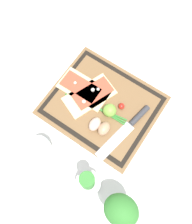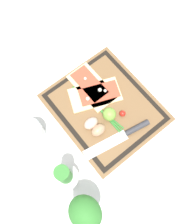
{
  "view_description": "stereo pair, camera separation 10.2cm",
  "coord_description": "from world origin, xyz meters",
  "px_view_note": "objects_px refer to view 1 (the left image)",
  "views": [
    {
      "loc": [
        -0.19,
        0.33,
        1.0
      ],
      "look_at": [
        0.0,
        0.05,
        0.03
      ],
      "focal_mm": 42.0,
      "sensor_mm": 36.0,
      "label": 1
    },
    {
      "loc": [
        -0.27,
        0.26,
        1.0
      ],
      "look_at": [
        0.0,
        0.05,
        0.03
      ],
      "focal_mm": 42.0,
      "sensor_mm": 36.0,
      "label": 2
    }
  ],
  "objects_px": {
    "herb_pot": "(88,182)",
    "herb_glass": "(120,210)",
    "egg_pink": "(95,124)",
    "sauce_jar": "(41,150)",
    "cherry_tomato_red": "(121,106)",
    "lime": "(110,110)",
    "knife": "(132,123)",
    "pizza_slice_far": "(90,95)",
    "pizza_slice_near": "(83,89)",
    "egg_brown": "(104,129)"
  },
  "relations": [
    {
      "from": "lime",
      "to": "sauce_jar",
      "type": "distance_m",
      "value": 0.3
    },
    {
      "from": "egg_pink",
      "to": "sauce_jar",
      "type": "relative_size",
      "value": 0.55
    },
    {
      "from": "knife",
      "to": "egg_brown",
      "type": "distance_m",
      "value": 0.11
    },
    {
      "from": "lime",
      "to": "sauce_jar",
      "type": "height_order",
      "value": "sauce_jar"
    },
    {
      "from": "knife",
      "to": "sauce_jar",
      "type": "bearing_deg",
      "value": 51.77
    },
    {
      "from": "herb_glass",
      "to": "sauce_jar",
      "type": "bearing_deg",
      "value": -2.52
    },
    {
      "from": "lime",
      "to": "herb_pot",
      "type": "relative_size",
      "value": 0.29
    },
    {
      "from": "cherry_tomato_red",
      "to": "pizza_slice_far",
      "type": "bearing_deg",
      "value": 11.61
    },
    {
      "from": "pizza_slice_far",
      "to": "egg_brown",
      "type": "distance_m",
      "value": 0.16
    },
    {
      "from": "pizza_slice_far",
      "to": "knife",
      "type": "distance_m",
      "value": 0.2
    },
    {
      "from": "pizza_slice_near",
      "to": "herb_glass",
      "type": "relative_size",
      "value": 1.04
    },
    {
      "from": "lime",
      "to": "cherry_tomato_red",
      "type": "bearing_deg",
      "value": -120.37
    },
    {
      "from": "cherry_tomato_red",
      "to": "pizza_slice_near",
      "type": "bearing_deg",
      "value": 6.68
    },
    {
      "from": "pizza_slice_far",
      "to": "herb_glass",
      "type": "bearing_deg",
      "value": 136.98
    },
    {
      "from": "pizza_slice_near",
      "to": "egg_brown",
      "type": "relative_size",
      "value": 3.57
    },
    {
      "from": "egg_brown",
      "to": "cherry_tomato_red",
      "type": "distance_m",
      "value": 0.12
    },
    {
      "from": "egg_brown",
      "to": "cherry_tomato_red",
      "type": "xyz_separation_m",
      "value": [
        -0.01,
        -0.12,
        -0.01
      ]
    },
    {
      "from": "pizza_slice_near",
      "to": "egg_brown",
      "type": "bearing_deg",
      "value": 149.83
    },
    {
      "from": "knife",
      "to": "herb_pot",
      "type": "bearing_deg",
      "value": 87.62
    },
    {
      "from": "herb_pot",
      "to": "herb_glass",
      "type": "xyz_separation_m",
      "value": [
        -0.14,
        0.02,
        0.06
      ]
    },
    {
      "from": "pizza_slice_far",
      "to": "herb_glass",
      "type": "relative_size",
      "value": 1.15
    },
    {
      "from": "herb_glass",
      "to": "knife",
      "type": "bearing_deg",
      "value": -67.3
    },
    {
      "from": "pizza_slice_far",
      "to": "herb_pot",
      "type": "height_order",
      "value": "herb_pot"
    },
    {
      "from": "pizza_slice_far",
      "to": "knife",
      "type": "relative_size",
      "value": 0.82
    },
    {
      "from": "herb_glass",
      "to": "egg_brown",
      "type": "bearing_deg",
      "value": -46.88
    },
    {
      "from": "knife",
      "to": "cherry_tomato_red",
      "type": "distance_m",
      "value": 0.08
    },
    {
      "from": "pizza_slice_near",
      "to": "cherry_tomato_red",
      "type": "distance_m",
      "value": 0.17
    },
    {
      "from": "knife",
      "to": "sauce_jar",
      "type": "relative_size",
      "value": 2.65
    },
    {
      "from": "egg_brown",
      "to": "sauce_jar",
      "type": "relative_size",
      "value": 0.55
    },
    {
      "from": "knife",
      "to": "herb_glass",
      "type": "relative_size",
      "value": 1.4
    },
    {
      "from": "pizza_slice_near",
      "to": "herb_pot",
      "type": "xyz_separation_m",
      "value": [
        -0.23,
        0.3,
        0.04
      ]
    },
    {
      "from": "knife",
      "to": "sauce_jar",
      "type": "height_order",
      "value": "sauce_jar"
    },
    {
      "from": "pizza_slice_far",
      "to": "herb_glass",
      "type": "distance_m",
      "value": 0.46
    },
    {
      "from": "sauce_jar",
      "to": "egg_brown",
      "type": "bearing_deg",
      "value": -126.1
    },
    {
      "from": "pizza_slice_near",
      "to": "herb_pot",
      "type": "bearing_deg",
      "value": 128.07
    },
    {
      "from": "egg_brown",
      "to": "herb_pot",
      "type": "distance_m",
      "value": 0.21
    },
    {
      "from": "egg_brown",
      "to": "herb_pot",
      "type": "xyz_separation_m",
      "value": [
        -0.07,
        0.2,
        0.03
      ]
    },
    {
      "from": "pizza_slice_near",
      "to": "sauce_jar",
      "type": "height_order",
      "value": "sauce_jar"
    },
    {
      "from": "pizza_slice_far",
      "to": "cherry_tomato_red",
      "type": "distance_m",
      "value": 0.13
    },
    {
      "from": "knife",
      "to": "herb_glass",
      "type": "distance_m",
      "value": 0.34
    },
    {
      "from": "cherry_tomato_red",
      "to": "lime",
      "type": "bearing_deg",
      "value": 59.63
    },
    {
      "from": "pizza_slice_near",
      "to": "herb_pot",
      "type": "distance_m",
      "value": 0.38
    },
    {
      "from": "egg_pink",
      "to": "herb_glass",
      "type": "xyz_separation_m",
      "value": [
        -0.24,
        0.21,
        0.08
      ]
    },
    {
      "from": "herb_pot",
      "to": "herb_glass",
      "type": "height_order",
      "value": "herb_glass"
    },
    {
      "from": "knife",
      "to": "herb_pot",
      "type": "xyz_separation_m",
      "value": [
        0.01,
        0.28,
        0.04
      ]
    },
    {
      "from": "lime",
      "to": "herb_pot",
      "type": "height_order",
      "value": "herb_pot"
    },
    {
      "from": "sauce_jar",
      "to": "cherry_tomato_red",
      "type": "bearing_deg",
      "value": -115.42
    },
    {
      "from": "pizza_slice_near",
      "to": "cherry_tomato_red",
      "type": "bearing_deg",
      "value": -173.32
    },
    {
      "from": "egg_brown",
      "to": "sauce_jar",
      "type": "height_order",
      "value": "sauce_jar"
    },
    {
      "from": "knife",
      "to": "egg_pink",
      "type": "distance_m",
      "value": 0.15
    }
  ]
}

